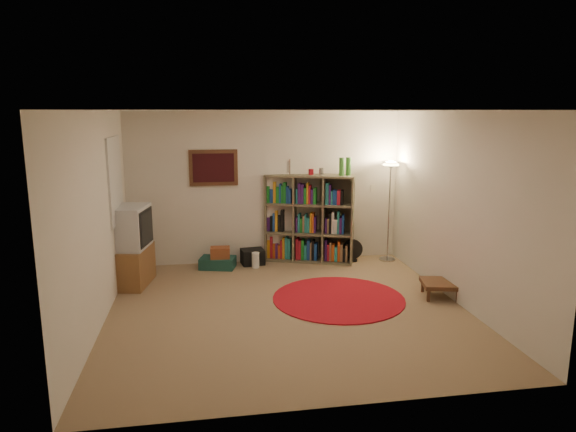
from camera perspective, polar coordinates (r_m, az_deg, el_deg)
name	(u,v)px	position (r m, az deg, el deg)	size (l,w,h in m)	color
room	(283,213)	(6.36, -0.56, 0.39)	(4.54, 4.54, 2.54)	#866B4E
bookshelf	(308,220)	(8.61, 2.26, -0.39)	(1.52, 0.90, 1.76)	brown
floor_lamp	(390,179)	(8.68, 11.30, 4.10)	(0.34, 0.34, 1.69)	#A8A8AD
floor_fan	(352,250)	(8.73, 7.18, -3.82)	(0.33, 0.18, 0.38)	black
tv_stand	(128,247)	(7.79, -17.33, -3.33)	(0.69, 0.89, 1.17)	brown
suitcase	(218,263)	(8.41, -7.82, -5.16)	(0.62, 0.49, 0.18)	#153B35
wicker_basket	(220,253)	(8.33, -7.55, -4.05)	(0.32, 0.23, 0.18)	brown
duffel_bag	(253,257)	(8.55, -3.95, -4.53)	(0.40, 0.35, 0.25)	black
paper_towel	(256,260)	(8.35, -3.63, -4.92)	(0.14, 0.14, 0.26)	silver
red_rug	(339,298)	(7.07, 5.64, -9.08)	(1.78, 1.78, 0.02)	maroon
side_table	(440,284)	(7.34, 16.53, -7.26)	(0.57, 0.57, 0.22)	#422517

